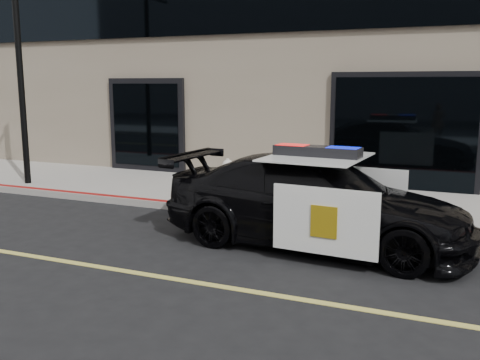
% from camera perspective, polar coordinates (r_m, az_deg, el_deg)
% --- Properties ---
extents(ground, '(120.00, 120.00, 0.00)m').
position_cam_1_polar(ground, '(6.53, 18.55, -13.86)').
color(ground, black).
rests_on(ground, ground).
extents(sidewalk_n, '(60.00, 3.50, 0.15)m').
position_cam_1_polar(sidewalk_n, '(11.51, 20.71, -3.12)').
color(sidewalk_n, gray).
rests_on(sidewalk_n, ground).
extents(police_car, '(2.71, 5.26, 1.63)m').
position_cam_1_polar(police_car, '(8.71, 8.11, -2.28)').
color(police_car, black).
rests_on(police_car, ground).
extents(fire_hydrant, '(0.38, 0.52, 0.83)m').
position_cam_1_polar(fire_hydrant, '(11.77, -1.34, 0.15)').
color(fire_hydrant, silver).
rests_on(fire_hydrant, sidewalk_n).
extents(street_light, '(0.15, 1.37, 5.37)m').
position_cam_1_polar(street_light, '(14.14, -22.68, 11.57)').
color(street_light, black).
rests_on(street_light, sidewalk_n).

